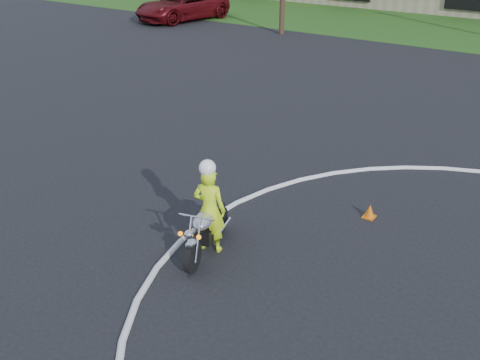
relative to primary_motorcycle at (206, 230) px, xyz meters
The scene contains 3 objects.
primary_motorcycle is the anchor object (origin of this frame).
rider_primary_grp 0.43m from the primary_motorcycle, 95.33° to the left, with size 0.70×0.55×1.86m.
pickup_grp 25.61m from the primary_motorcycle, 131.42° to the left, with size 3.82×6.40×1.66m.
Camera 1 is at (0.02, -4.48, 5.63)m, focal length 40.00 mm.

